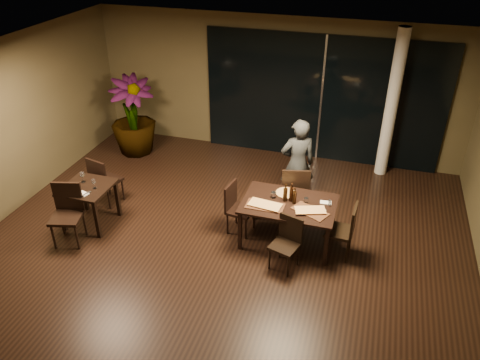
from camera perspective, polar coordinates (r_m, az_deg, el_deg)
name	(u,v)px	position (r m, az deg, el deg)	size (l,w,h in m)	color
ground	(215,258)	(7.58, -3.08, -9.52)	(8.00, 8.00, 0.00)	black
wall_back	(276,87)	(10.27, 4.44, 11.28)	(8.00, 0.10, 3.00)	#4A4127
ceiling	(208,74)	(6.09, -3.87, 12.75)	(8.00, 8.00, 0.04)	silver
window_panel	(321,100)	(10.08, 9.90, 9.63)	(5.00, 0.06, 2.70)	black
column	(392,105)	(9.69, 17.99, 8.65)	(0.24, 0.24, 3.00)	silver
main_table	(289,207)	(7.59, 5.97, -3.26)	(1.50, 1.00, 0.75)	black
side_table	(88,193)	(8.42, -18.07, -1.47)	(0.80, 0.80, 0.75)	black
chair_main_far	(295,190)	(8.22, 6.70, -1.21)	(0.58, 0.58, 1.04)	black
chair_main_near	(287,240)	(7.21, 5.77, -7.27)	(0.49, 0.49, 0.85)	black
chair_main_left	(237,205)	(7.89, -0.43, -3.11)	(0.47, 0.47, 0.90)	black
chair_main_right	(345,228)	(7.51, 12.67, -5.76)	(0.46, 0.46, 0.93)	black
chair_side_far	(103,179)	(8.93, -16.36, 0.15)	(0.54, 0.54, 0.97)	black
chair_side_near	(67,210)	(8.16, -20.29, -3.45)	(0.58, 0.58, 1.02)	black
diner	(297,164)	(8.46, 7.00, 1.96)	(0.58, 0.39, 1.72)	#292C2E
potted_plant	(133,116)	(10.61, -12.93, 7.60)	(0.95, 0.95, 1.74)	#24511B
pizza_board_left	(265,206)	(7.43, 3.07, -3.16)	(0.60, 0.30, 0.01)	#472616
pizza_board_right	(310,211)	(7.37, 8.54, -3.80)	(0.56, 0.28, 0.01)	#462716
oblong_pizza_left	(265,205)	(7.42, 3.07, -3.05)	(0.50, 0.23, 0.02)	maroon
oblong_pizza_right	(310,210)	(7.36, 8.55, -3.69)	(0.45, 0.21, 0.02)	#670909
round_pizza	(286,193)	(7.77, 5.64, -1.60)	(0.33, 0.33, 0.01)	#B83C14
bottle_a	(285,193)	(7.51, 5.55, -1.53)	(0.07, 0.07, 0.31)	black
bottle_b	(295,196)	(7.47, 6.67, -1.90)	(0.06, 0.06, 0.29)	black
bottle_c	(291,192)	(7.52, 6.30, -1.48)	(0.07, 0.07, 0.32)	black
tumbler_left	(274,195)	(7.63, 4.11, -1.82)	(0.08, 0.08, 0.10)	white
tumbler_right	(306,200)	(7.56, 8.05, -2.48)	(0.07, 0.07, 0.09)	white
napkin_near	(320,211)	(7.41, 9.72, -3.74)	(0.18, 0.10, 0.01)	white
napkin_far	(326,203)	(7.62, 10.41, -2.73)	(0.18, 0.10, 0.01)	white
wine_glass_a	(83,177)	(8.46, -18.65, 0.32)	(0.08, 0.08, 0.19)	white
wine_glass_b	(94,184)	(8.22, -17.38, -0.45)	(0.07, 0.07, 0.17)	white
side_napkin	(83,194)	(8.15, -18.58, -1.58)	(0.18, 0.11, 0.01)	white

